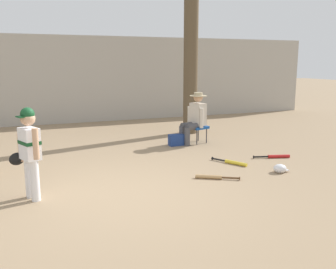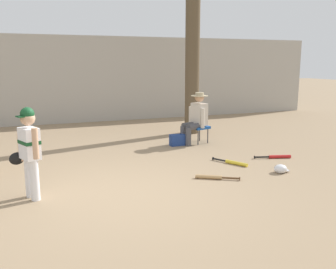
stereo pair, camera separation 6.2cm
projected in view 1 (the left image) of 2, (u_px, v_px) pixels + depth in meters
name	position (u px, v px, depth m)	size (l,w,h in m)	color
ground_plane	(116.00, 196.00, 5.38)	(60.00, 60.00, 0.00)	#937A5B
concrete_back_wall	(60.00, 80.00, 11.52)	(18.00, 0.36, 2.71)	#ADA89E
tree_behind_spectator	(191.00, 30.00, 9.62)	(0.60, 0.60, 6.05)	brown
young_ballplayer	(29.00, 148.00, 5.11)	(0.46, 0.55, 1.31)	white
folding_stool	(198.00, 128.00, 8.82)	(0.49, 0.49, 0.41)	#194C9E
seated_spectator	(195.00, 117.00, 8.71)	(0.68, 0.54, 1.20)	#47474C
handbag_beside_stool	(176.00, 140.00, 8.58)	(0.34, 0.18, 0.26)	navy
bat_red_barrel	(276.00, 156.00, 7.47)	(0.74, 0.27, 0.07)	red
bat_wood_tan	(212.00, 177.00, 6.14)	(0.66, 0.43, 0.07)	tan
bat_yellow_trainer	(233.00, 162.00, 7.03)	(0.41, 0.70, 0.07)	yellow
batting_helmet_white	(280.00, 169.00, 6.50)	(0.27, 0.21, 0.16)	silver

